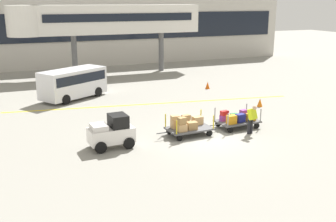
{
  "coord_description": "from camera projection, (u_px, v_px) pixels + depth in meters",
  "views": [
    {
      "loc": [
        -9.27,
        -17.16,
        6.76
      ],
      "look_at": [
        -1.76,
        0.87,
        1.39
      ],
      "focal_mm": 43.04,
      "sensor_mm": 36.0,
      "label": 1
    }
  ],
  "objects": [
    {
      "name": "shuttle_van",
      "position": [
        73.0,
        81.0,
        28.43
      ],
      "size": [
        5.09,
        4.11,
        2.1
      ],
      "color": "silver",
      "rests_on": "ground_plane"
    },
    {
      "name": "jet_bridge",
      "position": [
        101.0,
        20.0,
        36.79
      ],
      "size": [
        17.58,
        3.0,
        6.38
      ],
      "color": "silver",
      "rests_on": "ground_plane"
    },
    {
      "name": "ground_plane",
      "position": [
        206.0,
        138.0,
        20.5
      ],
      "size": [
        120.0,
        120.0,
        0.0
      ],
      "primitive_type": "plane",
      "color": "gray"
    },
    {
      "name": "safety_cone_near",
      "position": [
        208.0,
        85.0,
        31.87
      ],
      "size": [
        0.36,
        0.36,
        0.55
      ],
      "primitive_type": "cone",
      "color": "#EA590F",
      "rests_on": "ground_plane"
    },
    {
      "name": "baggage_handler",
      "position": [
        252.0,
        118.0,
        20.89
      ],
      "size": [
        0.51,
        0.52,
        1.56
      ],
      "color": "black",
      "rests_on": "ground_plane"
    },
    {
      "name": "safety_cone_far",
      "position": [
        260.0,
        103.0,
        26.48
      ],
      "size": [
        0.36,
        0.36,
        0.55
      ],
      "primitive_type": "cone",
      "color": "orange",
      "rests_on": "ground_plane"
    },
    {
      "name": "terminal_building",
      "position": [
        92.0,
        30.0,
        42.62
      ],
      "size": [
        45.37,
        2.51,
        7.51
      ],
      "color": "#BCB7AD",
      "rests_on": "ground_plane"
    },
    {
      "name": "baggage_cart_lead",
      "position": [
        187.0,
        125.0,
        20.78
      ],
      "size": [
        3.03,
        1.51,
        1.12
      ],
      "color": "#4C4C4F",
      "rests_on": "ground_plane"
    },
    {
      "name": "baggage_tug",
      "position": [
        112.0,
        132.0,
        19.0
      ],
      "size": [
        2.15,
        1.32,
        1.58
      ],
      "color": "white",
      "rests_on": "ground_plane"
    },
    {
      "name": "apron_lead_line",
      "position": [
        154.0,
        104.0,
        27.26
      ],
      "size": [
        19.27,
        3.27,
        0.01
      ],
      "primitive_type": "cube",
      "rotation": [
        0.0,
        0.0,
        -0.16
      ],
      "color": "yellow",
      "rests_on": "ground_plane"
    },
    {
      "name": "baggage_cart_middle",
      "position": [
        237.0,
        119.0,
        22.0
      ],
      "size": [
        3.03,
        1.51,
        1.1
      ],
      "color": "#4C4C4F",
      "rests_on": "ground_plane"
    }
  ]
}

